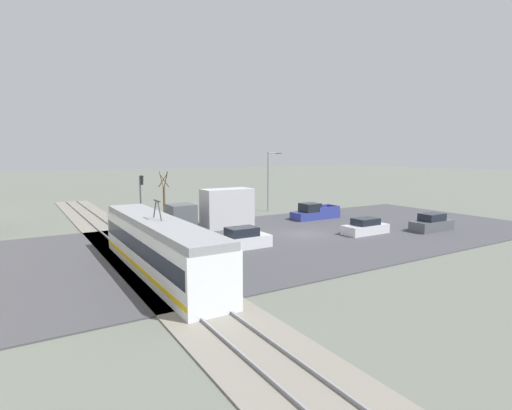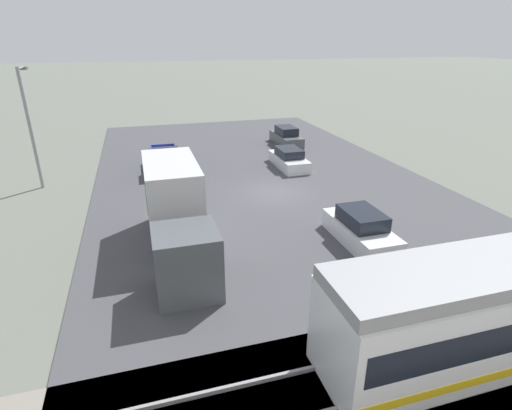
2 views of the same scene
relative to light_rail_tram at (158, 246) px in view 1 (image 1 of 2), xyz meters
The scene contains 12 objects.
ground_plane 15.32m from the light_rail_tram, 73.09° to the right, with size 320.00×320.00×0.00m, color #60665B.
road_surface 15.32m from the light_rail_tram, 73.09° to the right, with size 21.64×46.51×0.08m.
rail_bed 4.71m from the light_rail_tram, ahead, with size 74.83×4.40×0.22m.
light_rail_tram is the anchor object (origin of this frame).
box_truck 14.24m from the light_rail_tram, 39.94° to the right, with size 2.35×8.22×3.74m.
pickup_truck 23.29m from the light_rail_tram, 63.27° to the right, with size 1.98×5.54×1.76m.
sedan_car_0 19.45m from the light_rail_tram, 84.97° to the right, with size 1.80×4.32×1.41m.
sedan_car_1 7.85m from the light_rail_tram, 69.42° to the right, with size 1.81×4.41×1.58m.
sedan_car_2 25.72m from the light_rail_tram, 91.01° to the right, with size 1.72×4.38×1.61m.
traffic_light_pole 18.28m from the light_rail_tram, 12.48° to the right, with size 0.28×0.47×4.95m.
street_tree 19.53m from the light_rail_tram, 19.57° to the right, with size 1.25×1.04×5.32m.
street_lamp_near_crossing 27.40m from the light_rail_tram, 47.53° to the right, with size 0.36×1.95×7.39m.
Camera 1 is at (-27.50, 21.78, 7.19)m, focal length 28.00 mm.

